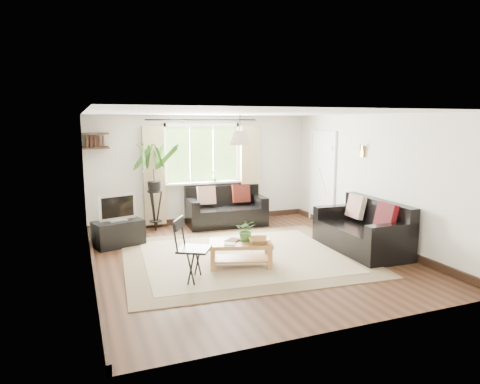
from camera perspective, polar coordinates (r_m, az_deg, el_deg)
name	(u,v)px	position (r m, az deg, el deg)	size (l,w,h in m)	color
floor	(249,257)	(7.32, 1.14, -8.61)	(5.50, 5.50, 0.00)	black
ceiling	(249,113)	(6.97, 1.21, 10.51)	(5.50, 5.50, 0.00)	white
wall_back	(202,169)	(9.63, -5.07, 3.01)	(5.00, 0.02, 2.40)	silver
wall_front	(348,223)	(4.67, 14.14, -4.07)	(5.00, 0.02, 2.40)	silver
wall_left	(88,196)	(6.53, -19.56, -0.53)	(0.02, 5.50, 2.40)	silver
wall_right	(373,179)	(8.32, 17.33, 1.62)	(0.02, 5.50, 2.40)	silver
rug	(243,256)	(7.32, 0.35, -8.54)	(3.90, 3.34, 0.02)	beige
window	(202,154)	(9.56, -5.03, 5.07)	(2.50, 0.16, 2.16)	white
door	(322,179)	(9.70, 10.90, 1.74)	(0.06, 0.96, 2.06)	silver
corner_shelf	(95,141)	(8.96, -18.72, 6.51)	(0.50, 0.50, 0.34)	black
pendant_lamp	(240,134)	(7.34, 0.00, 7.72)	(0.36, 0.36, 0.54)	beige
wall_sconce	(361,149)	(8.46, 15.87, 5.49)	(0.12, 0.12, 0.28)	beige
sofa_back	(226,207)	(9.41, -1.87, -2.04)	(1.70, 0.85, 0.80)	black
sofa_right	(361,227)	(7.85, 15.82, -4.51)	(0.91, 1.81, 0.85)	black
coffee_table	(241,254)	(6.80, 0.09, -8.27)	(0.98, 0.53, 0.40)	brown
table_plant	(246,230)	(6.75, 0.83, -5.12)	(0.31, 0.27, 0.35)	#396B2B
bowl	(259,240)	(6.67, 2.59, -6.47)	(0.34, 0.34, 0.08)	olive
book_a	(225,243)	(6.65, -2.02, -6.81)	(0.16, 0.22, 0.02)	white
book_b	(228,239)	(6.84, -1.61, -6.33)	(0.18, 0.24, 0.02)	#552622
tv_stand	(118,233)	(8.20, -15.90, -5.30)	(0.87, 0.49, 0.47)	black
tv	(117,207)	(8.09, -16.05, -1.94)	(0.67, 0.22, 0.51)	#A5A5AA
palm_stand	(154,187)	(9.00, -11.33, 0.61)	(0.71, 0.71, 1.83)	black
folding_chair	(194,250)	(6.16, -6.13, -7.72)	(0.47, 0.47, 0.91)	black
sill_plant	(215,176)	(9.60, -3.42, 2.20)	(0.14, 0.10, 0.27)	#2D6023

